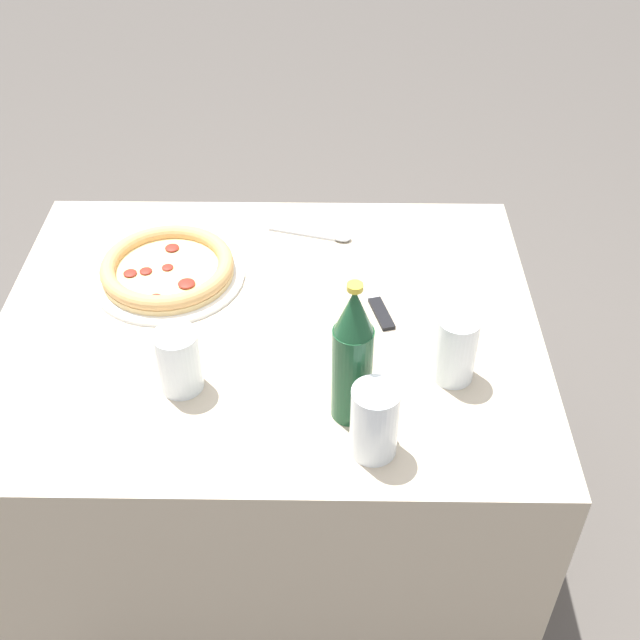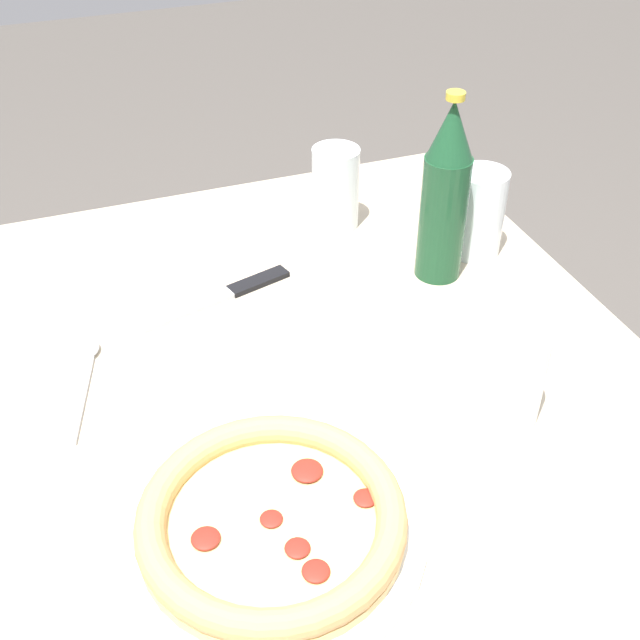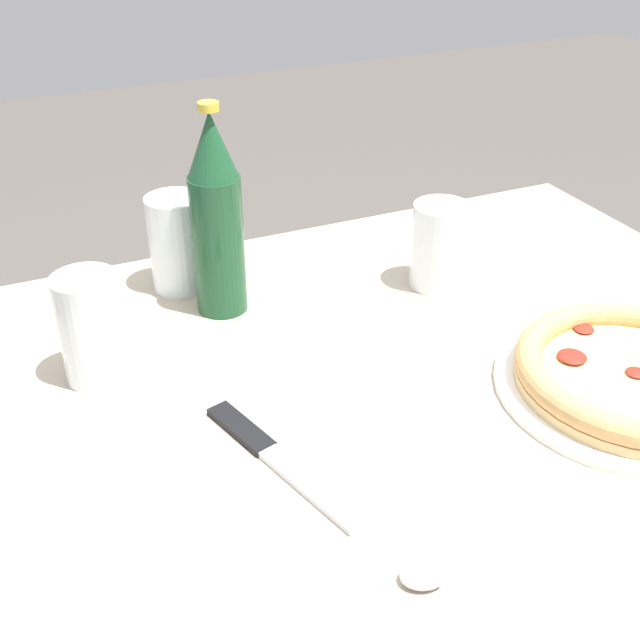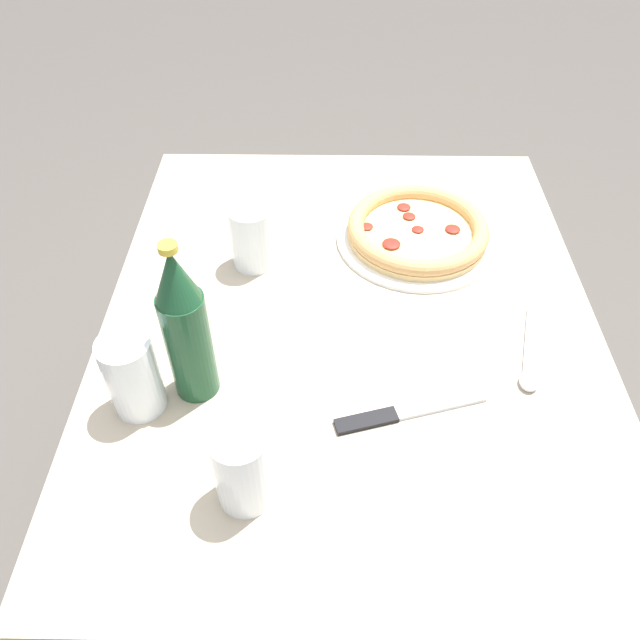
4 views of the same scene
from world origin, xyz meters
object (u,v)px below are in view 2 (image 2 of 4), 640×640
glass_red_wine (510,380)px  beer_bottle (445,194)px  knife (224,295)px  pizza_veggie (272,522)px  glass_iced_tea (478,216)px  spoon (82,373)px  glass_water (335,191)px

glass_red_wine → beer_bottle: 0.31m
beer_bottle → knife: bearing=81.2°
knife → pizza_veggie: bearing=172.1°
glass_iced_tea → knife: bearing=88.0°
glass_iced_tea → beer_bottle: beer_bottle is taller
pizza_veggie → beer_bottle: bearing=-45.2°
knife → glass_red_wine: bearing=-143.7°
glass_red_wine → pizza_veggie: bearing=103.1°
glass_red_wine → beer_bottle: bearing=-11.5°
knife → spoon: spoon is taller
glass_red_wine → glass_water: glass_water is taller
glass_red_wine → knife: size_ratio=0.52×
glass_iced_tea → spoon: 0.61m
pizza_veggie → glass_water: (0.55, -0.28, 0.04)m
pizza_veggie → glass_iced_tea: size_ratio=2.33×
glass_iced_tea → spoon: (-0.09, 0.60, -0.06)m
knife → spoon: bearing=116.3°
glass_red_wine → beer_bottle: beer_bottle is taller
beer_bottle → spoon: bearing=96.0°
beer_bottle → knife: (0.05, 0.31, -0.13)m
glass_red_wine → glass_iced_tea: glass_iced_tea is taller
pizza_veggie → glass_iced_tea: (0.40, -0.45, 0.04)m
glass_red_wine → spoon: size_ratio=0.65×
glass_water → knife: (-0.13, 0.22, -0.06)m
knife → glass_iced_tea: bearing=-92.0°
glass_water → knife: glass_water is taller
beer_bottle → glass_iced_tea: bearing=-66.7°
glass_water → spoon: bearing=118.9°
glass_iced_tea → beer_bottle: (-0.03, 0.08, 0.07)m
glass_red_wine → glass_water: 0.48m
glass_water → beer_bottle: (-0.18, -0.09, 0.07)m
glass_red_wine → glass_water: bearing=3.8°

